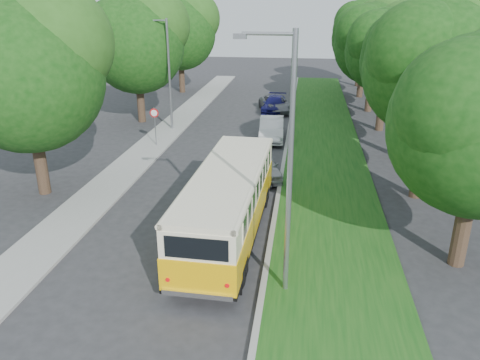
# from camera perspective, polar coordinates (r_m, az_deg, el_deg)

# --- Properties ---
(ground) EXTENTS (120.00, 120.00, 0.00)m
(ground) POSITION_cam_1_polar(r_m,az_deg,el_deg) (18.08, -7.94, -7.73)
(ground) COLOR #2C2C2F
(ground) RESTS_ON ground
(curb) EXTENTS (0.20, 70.00, 0.15)m
(curb) POSITION_cam_1_polar(r_m,az_deg,el_deg) (21.95, 4.67, -1.95)
(curb) COLOR gray
(curb) RESTS_ON ground
(grass_verge) EXTENTS (4.50, 70.00, 0.13)m
(grass_verge) POSITION_cam_1_polar(r_m,az_deg,el_deg) (21.97, 10.80, -2.28)
(grass_verge) COLOR #144A13
(grass_verge) RESTS_ON ground
(sidewalk) EXTENTS (2.20, 70.00, 0.12)m
(sidewalk) POSITION_cam_1_polar(r_m,az_deg,el_deg) (23.88, -15.88, -0.80)
(sidewalk) COLOR gray
(sidewalk) RESTS_ON ground
(treeline) EXTENTS (24.27, 41.91, 9.46)m
(treeline) POSITION_cam_1_polar(r_m,az_deg,el_deg) (33.30, 5.66, 16.40)
(treeline) COLOR #332319
(treeline) RESTS_ON ground
(lamppost_near) EXTENTS (1.71, 0.16, 8.00)m
(lamppost_near) POSITION_cam_1_polar(r_m,az_deg,el_deg) (13.38, 5.75, 2.25)
(lamppost_near) COLOR gray
(lamppost_near) RESTS_ON ground
(lamppost_far) EXTENTS (1.71, 0.16, 7.50)m
(lamppost_far) POSITION_cam_1_polar(r_m,az_deg,el_deg) (32.84, -8.80, 13.01)
(lamppost_far) COLOR gray
(lamppost_far) RESTS_ON ground
(warning_sign) EXTENTS (0.56, 0.10, 2.50)m
(warning_sign) POSITION_cam_1_polar(r_m,az_deg,el_deg) (29.47, -10.37, 7.21)
(warning_sign) COLOR gray
(warning_sign) RESTS_ON ground
(vintage_bus) EXTENTS (2.72, 9.53, 2.81)m
(vintage_bus) POSITION_cam_1_polar(r_m,az_deg,el_deg) (17.76, -1.47, -3.00)
(vintage_bus) COLOR #FEB908
(vintage_bus) RESTS_ON ground
(car_silver) EXTENTS (2.66, 4.03, 1.28)m
(car_silver) POSITION_cam_1_polar(r_m,az_deg,el_deg) (24.20, 2.67, 1.79)
(car_silver) COLOR #A7A7AC
(car_silver) RESTS_ON ground
(car_white) EXTENTS (1.79, 4.47, 1.45)m
(car_white) POSITION_cam_1_polar(r_m,az_deg,el_deg) (30.86, 3.86, 6.25)
(car_white) COLOR silver
(car_white) RESTS_ON ground
(car_blue) EXTENTS (1.99, 4.40, 1.25)m
(car_blue) POSITION_cam_1_polar(r_m,az_deg,el_deg) (38.81, 4.22, 9.22)
(car_blue) COLOR #131353
(car_blue) RESTS_ON ground
(car_grey) EXTENTS (3.39, 4.82, 1.22)m
(car_grey) POSITION_cam_1_polar(r_m,az_deg,el_deg) (38.88, 4.41, 9.21)
(car_grey) COLOR slate
(car_grey) RESTS_ON ground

